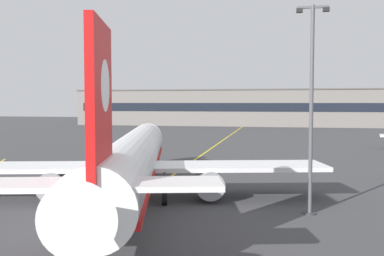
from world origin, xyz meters
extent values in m
plane|color=#3D3D3F|center=(0.00, 0.00, 0.00)|extent=(400.00, 400.00, 0.00)
cube|color=yellow|center=(0.00, 30.00, 0.00)|extent=(2.79, 179.99, 0.01)
cylinder|color=white|center=(-0.03, 8.31, 3.50)|extent=(12.46, 35.84, 3.80)
cone|color=white|center=(-4.73, 27.02, 3.50)|extent=(4.13, 3.40, 3.61)
cone|color=white|center=(4.70, -10.51, 3.90)|extent=(3.45, 3.41, 2.85)
cube|color=red|center=(-0.03, 8.31, 2.46)|extent=(11.68, 33.03, 0.44)
cube|color=black|center=(-4.27, 25.18, 4.17)|extent=(3.03, 1.76, 0.60)
cube|color=white|center=(-0.17, 8.89, 2.65)|extent=(32.20, 12.45, 0.36)
cylinder|color=gray|center=(-5.94, 6.41, 1.43)|extent=(3.11, 4.05, 2.30)
cylinder|color=black|center=(-6.39, 8.20, 1.43)|extent=(1.94, 0.65, 1.95)
cylinder|color=gray|center=(6.09, 9.43, 1.43)|extent=(3.11, 4.05, 2.30)
cylinder|color=black|center=(5.63, 11.22, 1.43)|extent=(1.94, 0.65, 1.95)
cube|color=red|center=(3.83, -7.02, 8.05)|extent=(1.56, 4.75, 7.20)
cylinder|color=white|center=(3.75, -6.73, 8.77)|extent=(1.01, 2.43, 2.40)
cube|color=white|center=(3.97, -7.60, 4.36)|extent=(11.35, 5.40, 0.24)
cylinder|color=#4C4C51|center=(-3.56, 22.37, 1.48)|extent=(0.24, 0.24, 1.60)
cylinder|color=black|center=(-3.56, 22.37, 0.45)|extent=(0.61, 0.97, 0.90)
cylinder|color=#4C4C51|center=(-2.06, 5.73, 1.77)|extent=(0.24, 0.24, 1.60)
cylinder|color=black|center=(-2.06, 5.73, 0.65)|extent=(0.70, 1.36, 1.30)
cylinder|color=#4C4C51|center=(2.98, 7.00, 1.77)|extent=(0.24, 0.24, 1.60)
cylinder|color=black|center=(2.98, 7.00, 0.65)|extent=(0.70, 1.36, 1.30)
cylinder|color=#515156|center=(13.92, 6.43, 7.40)|extent=(0.28, 0.28, 14.80)
cylinder|color=#333338|center=(13.92, 6.43, 0.05)|extent=(0.90, 0.90, 0.10)
cube|color=#515156|center=(13.92, 6.43, 14.65)|extent=(2.20, 0.16, 0.16)
cube|color=black|center=(13.02, 6.43, 14.45)|extent=(0.44, 0.36, 0.28)
cube|color=black|center=(14.82, 6.43, 14.45)|extent=(0.44, 0.36, 0.28)
cone|color=orange|center=(1.50, 24.07, 0.28)|extent=(0.36, 0.36, 0.55)
cylinder|color=white|center=(1.50, 24.07, 0.30)|extent=(0.23, 0.23, 0.07)
cube|color=orange|center=(1.50, 24.07, 0.01)|extent=(0.44, 0.44, 0.03)
cube|color=slate|center=(-1.89, 125.30, 6.06)|extent=(116.47, 12.00, 12.12)
cube|color=black|center=(-1.89, 119.25, 6.46)|extent=(111.81, 0.12, 2.80)
cube|color=#4E4A47|center=(-1.89, 125.30, 12.32)|extent=(116.87, 12.40, 0.40)
camera|label=1|loc=(11.99, -25.64, 7.99)|focal=41.00mm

